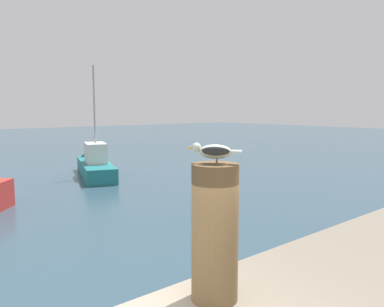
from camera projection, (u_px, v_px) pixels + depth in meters
name	position (u px, v px, depth m)	size (l,w,h in m)	color
mooring_post	(215.00, 233.00, 2.73)	(0.33, 0.33, 0.98)	brown
seagull	(214.00, 151.00, 2.66)	(0.28, 0.34, 0.14)	#C67060
boat_teal	(94.00, 164.00, 17.73)	(2.93, 5.64, 5.07)	#1E7075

